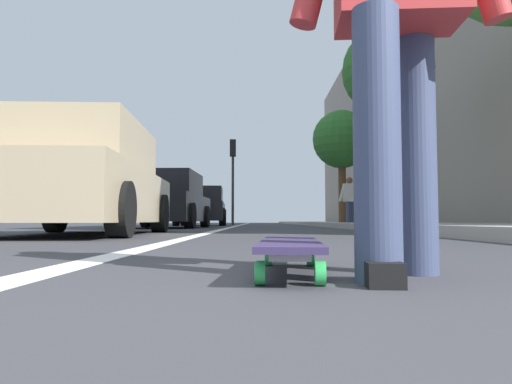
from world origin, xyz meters
TOP-DOWN VIEW (x-y plane):
  - ground_plane at (10.00, 0.00)m, footprint 80.00×80.00m
  - lane_stripe_white at (20.00, 1.06)m, footprint 52.00×0.16m
  - sidewalk_curb at (18.00, -3.32)m, footprint 52.00×3.20m
  - building_facade at (22.00, -6.35)m, footprint 40.00×1.20m
  - skateboard at (0.99, 0.20)m, footprint 0.85×0.25m
  - parked_car_near at (5.68, 2.66)m, footprint 4.35×2.03m
  - parked_car_mid at (12.13, 2.76)m, footprint 4.15×2.09m
  - parked_car_far at (18.25, 2.51)m, footprint 4.16×2.06m
  - traffic_light at (21.80, 1.46)m, footprint 0.33×0.28m
  - street_tree_mid at (11.00, -2.92)m, footprint 2.24×2.24m
  - street_tree_far at (17.51, -2.92)m, footprint 2.22×2.22m
  - pedestrian_distant at (15.06, -2.73)m, footprint 0.46×0.71m

SIDE VIEW (x-z plane):
  - ground_plane at x=10.00m, z-range 0.00..0.00m
  - lane_stripe_white at x=20.00m, z-range 0.00..0.01m
  - sidewalk_curb at x=18.00m, z-range 0.00..0.13m
  - skateboard at x=0.99m, z-range 0.04..0.15m
  - parked_car_near at x=5.68m, z-range -0.04..1.43m
  - parked_car_mid at x=12.13m, z-range -0.03..1.44m
  - parked_car_far at x=18.25m, z-range -0.02..1.47m
  - pedestrian_distant at x=15.06m, z-range 0.12..1.75m
  - traffic_light at x=21.80m, z-range 0.78..4.80m
  - street_tree_far at x=17.51m, z-range 1.06..5.48m
  - street_tree_mid at x=11.00m, z-range 1.33..6.36m
  - building_facade at x=22.00m, z-range 0.00..11.05m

